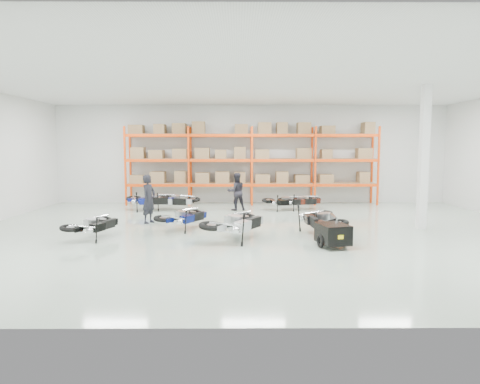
{
  "coord_description": "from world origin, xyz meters",
  "views": [
    {
      "loc": [
        -0.63,
        -12.89,
        2.59
      ],
      "look_at": [
        -0.56,
        1.25,
        1.1
      ],
      "focal_mm": 32.0,
      "sensor_mm": 36.0,
      "label": 1
    }
  ],
  "objects_px": {
    "moto_back_b": "(174,197)",
    "person_back": "(236,192)",
    "moto_back_a": "(152,197)",
    "moto_back_d": "(301,198)",
    "trailer": "(333,234)",
    "moto_silver_left": "(237,218)",
    "moto_back_c": "(285,199)",
    "moto_black_far_left": "(93,221)",
    "moto_touring_right": "(321,215)",
    "person_left": "(149,199)",
    "moto_blue_centre": "(184,213)"
  },
  "relations": [
    {
      "from": "moto_blue_centre",
      "to": "moto_back_d",
      "type": "height_order",
      "value": "moto_blue_centre"
    },
    {
      "from": "moto_blue_centre",
      "to": "person_left",
      "type": "bearing_deg",
      "value": -8.56
    },
    {
      "from": "moto_touring_right",
      "to": "moto_back_d",
      "type": "xyz_separation_m",
      "value": [
        0.16,
        5.12,
        -0.11
      ]
    },
    {
      "from": "moto_silver_left",
      "to": "moto_back_b",
      "type": "distance_m",
      "value": 6.22
    },
    {
      "from": "moto_blue_centre",
      "to": "moto_black_far_left",
      "type": "distance_m",
      "value": 2.74
    },
    {
      "from": "moto_back_b",
      "to": "person_left",
      "type": "relative_size",
      "value": 1.06
    },
    {
      "from": "moto_blue_centre",
      "to": "moto_silver_left",
      "type": "bearing_deg",
      "value": 170.35
    },
    {
      "from": "moto_back_c",
      "to": "moto_back_d",
      "type": "xyz_separation_m",
      "value": [
        0.67,
        0.19,
        0.0
      ]
    },
    {
      "from": "moto_blue_centre",
      "to": "person_back",
      "type": "bearing_deg",
      "value": -78.25
    },
    {
      "from": "moto_back_a",
      "to": "person_back",
      "type": "distance_m",
      "value": 3.45
    },
    {
      "from": "moto_back_a",
      "to": "moto_black_far_left",
      "type": "bearing_deg",
      "value": 170.74
    },
    {
      "from": "moto_silver_left",
      "to": "moto_black_far_left",
      "type": "bearing_deg",
      "value": 29.41
    },
    {
      "from": "moto_black_far_left",
      "to": "person_left",
      "type": "relative_size",
      "value": 1.0
    },
    {
      "from": "moto_silver_left",
      "to": "moto_touring_right",
      "type": "bearing_deg",
      "value": -131.75
    },
    {
      "from": "moto_back_d",
      "to": "trailer",
      "type": "bearing_deg",
      "value": 168.7
    },
    {
      "from": "moto_touring_right",
      "to": "moto_back_a",
      "type": "height_order",
      "value": "moto_touring_right"
    },
    {
      "from": "moto_black_far_left",
      "to": "moto_touring_right",
      "type": "height_order",
      "value": "moto_touring_right"
    },
    {
      "from": "moto_silver_left",
      "to": "moto_back_a",
      "type": "distance_m",
      "value": 6.61
    },
    {
      "from": "moto_black_far_left",
      "to": "moto_back_b",
      "type": "xyz_separation_m",
      "value": [
        1.47,
        5.46,
        0.03
      ]
    },
    {
      "from": "moto_black_far_left",
      "to": "moto_back_d",
      "type": "xyz_separation_m",
      "value": [
        6.7,
        5.63,
        -0.02
      ]
    },
    {
      "from": "trailer",
      "to": "moto_back_b",
      "type": "bearing_deg",
      "value": 114.54
    },
    {
      "from": "moto_back_a",
      "to": "moto_back_b",
      "type": "height_order",
      "value": "moto_back_a"
    },
    {
      "from": "moto_back_a",
      "to": "moto_back_d",
      "type": "bearing_deg",
      "value": -91.31
    },
    {
      "from": "moto_black_far_left",
      "to": "trailer",
      "type": "bearing_deg",
      "value": -170.05
    },
    {
      "from": "moto_back_d",
      "to": "person_back",
      "type": "height_order",
      "value": "person_back"
    },
    {
      "from": "moto_back_c",
      "to": "person_back",
      "type": "bearing_deg",
      "value": 79.36
    },
    {
      "from": "moto_black_far_left",
      "to": "moto_touring_right",
      "type": "distance_m",
      "value": 6.56
    },
    {
      "from": "moto_silver_left",
      "to": "moto_back_c",
      "type": "bearing_deg",
      "value": -77.08
    },
    {
      "from": "moto_back_b",
      "to": "moto_back_c",
      "type": "bearing_deg",
      "value": -73.7
    },
    {
      "from": "moto_back_a",
      "to": "trailer",
      "type": "bearing_deg",
      "value": -140.75
    },
    {
      "from": "moto_touring_right",
      "to": "moto_back_c",
      "type": "distance_m",
      "value": 4.96
    },
    {
      "from": "moto_touring_right",
      "to": "moto_silver_left",
      "type": "bearing_deg",
      "value": -167.05
    },
    {
      "from": "moto_silver_left",
      "to": "person_back",
      "type": "xyz_separation_m",
      "value": [
        -0.03,
        5.69,
        0.15
      ]
    },
    {
      "from": "trailer",
      "to": "moto_back_c",
      "type": "xyz_separation_m",
      "value": [
        -0.51,
        6.53,
        0.13
      ]
    },
    {
      "from": "moto_back_a",
      "to": "moto_back_b",
      "type": "relative_size",
      "value": 1.07
    },
    {
      "from": "moto_black_far_left",
      "to": "moto_back_b",
      "type": "bearing_deg",
      "value": -85.71
    },
    {
      "from": "moto_back_b",
      "to": "moto_back_d",
      "type": "height_order",
      "value": "moto_back_b"
    },
    {
      "from": "person_left",
      "to": "person_back",
      "type": "relative_size",
      "value": 1.07
    },
    {
      "from": "moto_back_a",
      "to": "moto_back_d",
      "type": "relative_size",
      "value": 1.18
    },
    {
      "from": "person_back",
      "to": "moto_back_c",
      "type": "bearing_deg",
      "value": 163.07
    },
    {
      "from": "moto_touring_right",
      "to": "person_left",
      "type": "xyz_separation_m",
      "value": [
        -5.49,
        2.02,
        0.23
      ]
    },
    {
      "from": "moto_touring_right",
      "to": "person_back",
      "type": "xyz_separation_m",
      "value": [
        -2.52,
        4.98,
        0.17
      ]
    },
    {
      "from": "moto_back_a",
      "to": "person_back",
      "type": "xyz_separation_m",
      "value": [
        3.45,
        0.06,
        0.19
      ]
    },
    {
      "from": "trailer",
      "to": "moto_back_b",
      "type": "height_order",
      "value": "moto_back_b"
    },
    {
      "from": "moto_black_far_left",
      "to": "moto_back_a",
      "type": "height_order",
      "value": "moto_back_a"
    },
    {
      "from": "moto_touring_right",
      "to": "moto_back_d",
      "type": "distance_m",
      "value": 5.12
    },
    {
      "from": "person_left",
      "to": "person_back",
      "type": "xyz_separation_m",
      "value": [
        2.97,
        2.96,
        -0.06
      ]
    },
    {
      "from": "moto_touring_right",
      "to": "moto_back_a",
      "type": "xyz_separation_m",
      "value": [
        -5.96,
        4.92,
        -0.02
      ]
    },
    {
      "from": "moto_back_b",
      "to": "person_back",
      "type": "bearing_deg",
      "value": -72.87
    },
    {
      "from": "moto_silver_left",
      "to": "moto_touring_right",
      "type": "height_order",
      "value": "moto_silver_left"
    }
  ]
}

